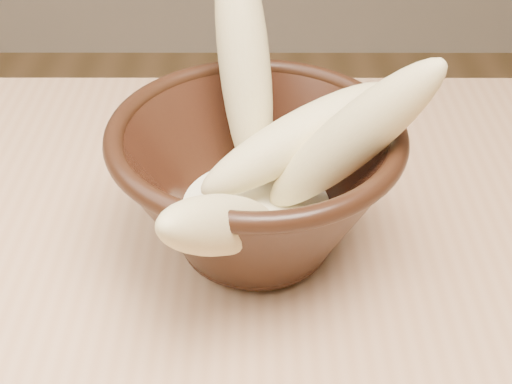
{
  "coord_description": "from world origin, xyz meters",
  "views": [
    {
      "loc": [
        -0.07,
        -0.21,
        1.07
      ],
      "look_at": [
        -0.07,
        0.15,
        0.8
      ],
      "focal_mm": 50.0,
      "sensor_mm": 36.0,
      "label": 1
    }
  ],
  "objects": [
    {
      "name": "banana_front",
      "position": [
        -0.09,
        0.09,
        0.83
      ],
      "size": [
        0.09,
        0.13,
        0.11
      ],
      "primitive_type": "ellipsoid",
      "rotation": [
        0.95,
        0.0,
        -0.47
      ],
      "color": "tan",
      "rests_on": "bowl"
    },
    {
      "name": "bowl",
      "position": [
        -0.07,
        0.15,
        0.81
      ],
      "size": [
        0.18,
        0.18,
        0.1
      ],
      "rotation": [
        0.0,
        0.0,
        -0.02
      ],
      "color": "black",
      "rests_on": "table"
    },
    {
      "name": "banana_right",
      "position": [
        -0.02,
        0.14,
        0.85
      ],
      "size": [
        0.12,
        0.07,
        0.14
      ],
      "primitive_type": "ellipsoid",
      "rotation": [
        0.67,
        0.0,
        1.22
      ],
      "color": "tan",
      "rests_on": "bowl"
    },
    {
      "name": "banana_across",
      "position": [
        -0.05,
        0.17,
        0.83
      ],
      "size": [
        0.14,
        0.09,
        0.08
      ],
      "primitive_type": "ellipsoid",
      "rotation": [
        1.23,
        0.0,
        1.99
      ],
      "color": "tan",
      "rests_on": "bowl"
    },
    {
      "name": "milk_puddle",
      "position": [
        -0.07,
        0.15,
        0.78
      ],
      "size": [
        0.1,
        0.1,
        0.01
      ],
      "primitive_type": "cylinder",
      "color": "#F8F2C7",
      "rests_on": "bowl"
    },
    {
      "name": "banana_upright",
      "position": [
        -0.08,
        0.21,
        0.86
      ],
      "size": [
        0.06,
        0.11,
        0.17
      ],
      "primitive_type": "ellipsoid",
      "rotation": [
        0.44,
        0.0,
        3.39
      ],
      "color": "tan",
      "rests_on": "bowl"
    }
  ]
}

